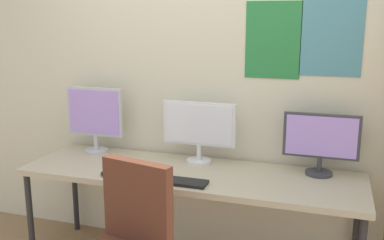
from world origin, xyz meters
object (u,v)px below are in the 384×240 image
object	(u,v)px
monitor_center	(199,128)
monitor_right	(321,141)
computer_mouse	(106,173)
monitor_left	(95,116)
desk	(190,178)
keyboard_main	(178,181)

from	to	relation	value
monitor_center	monitor_right	world-z (taller)	monitor_center
monitor_center	computer_mouse	size ratio (longest dim) A/B	5.56
monitor_center	monitor_right	size ratio (longest dim) A/B	1.09
monitor_left	desk	bearing A→B (deg)	-14.15
desk	monitor_left	world-z (taller)	monitor_left
monitor_left	computer_mouse	bearing A→B (deg)	-53.92
computer_mouse	monitor_right	bearing A→B (deg)	18.39
monitor_right	keyboard_main	bearing A→B (deg)	-152.29
keyboard_main	monitor_right	bearing A→B (deg)	27.71
monitor_right	computer_mouse	world-z (taller)	monitor_right
desk	keyboard_main	bearing A→B (deg)	-90.00
monitor_left	monitor_right	world-z (taller)	monitor_left
desk	monitor_left	xyz separation A→B (m)	(-0.84, 0.21, 0.34)
desk	monitor_center	size ratio (longest dim) A/B	4.35
monitor_right	desk	bearing A→B (deg)	-165.85
desk	computer_mouse	world-z (taller)	computer_mouse
desk	computer_mouse	size ratio (longest dim) A/B	24.21
monitor_center	computer_mouse	distance (m)	0.72
desk	monitor_right	size ratio (longest dim) A/B	4.72
monitor_center	keyboard_main	size ratio (longest dim) A/B	1.44
monitor_left	monitor_center	xyz separation A→B (m)	(0.84, -0.00, -0.03)
monitor_center	keyboard_main	world-z (taller)	monitor_center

